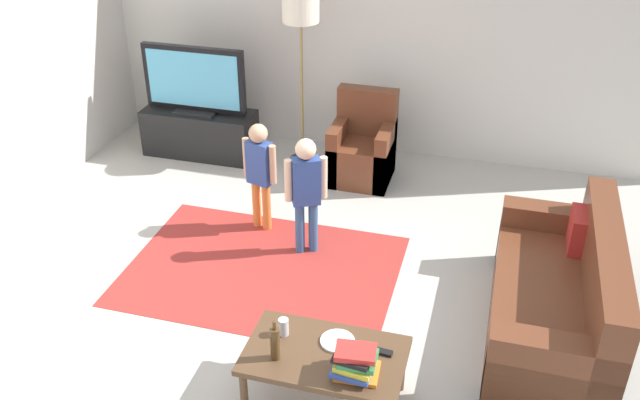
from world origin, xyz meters
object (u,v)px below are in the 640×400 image
floor_lamp (301,17)px  child_near_tv (260,167)px  armchair (363,150)px  plate (338,341)px  child_center (306,186)px  tv (194,81)px  tv_remote (379,351)px  coffee_table (325,359)px  book_stack (355,362)px  soda_can (284,327)px  bottle (275,343)px  tv_stand (200,133)px  couch (562,302)px

floor_lamp → child_near_tv: size_ratio=1.75×
armchair → plate: bearing=-80.5°
floor_lamp → child_center: bearing=-71.9°
tv → tv_remote: 3.97m
coffee_table → tv_remote: (0.32, 0.10, 0.06)m
coffee_table → book_stack: book_stack is taller
tv_remote → soda_can: (-0.62, 0.00, 0.05)m
armchair → bottle: armchair is taller
tv → child_center: size_ratio=1.04×
tv_stand → couch: bearing=-28.7°
tv_stand → tv: tv is taller
book_stack → soda_can: book_stack is taller
book_stack → child_near_tv: bearing=123.3°
book_stack → soda_can: size_ratio=2.36×
floor_lamp → bottle: size_ratio=6.17×
child_near_tv → tv_remote: 2.30m
armchair → coffee_table: armchair is taller
armchair → child_center: size_ratio=0.85×
floor_lamp → tv_stand: bearing=-172.2°
floor_lamp → coffee_table: floor_lamp is taller
coffee_table → armchair: bearing=98.2°
child_center → tv_remote: child_center is taller
book_stack → tv_remote: bearing=66.1°
child_near_tv → coffee_table: child_near_tv is taller
couch → coffee_table: bearing=-142.9°
tv → coffee_table: tv is taller
tv_stand → book_stack: size_ratio=4.23×
child_center → book_stack: bearing=-64.8°
armchair → floor_lamp: (-0.70, 0.19, 1.25)m
armchair → child_near_tv: (-0.66, -1.19, 0.31)m
soda_can → plate: (0.35, 0.02, -0.05)m
bottle → soda_can: 0.23m
tv_stand → bottle: 3.81m
coffee_table → tv: bearing=125.9°
tv_stand → armchair: (1.80, -0.04, 0.05)m
child_center → tv_remote: (0.93, -1.54, -0.21)m
floor_lamp → tv_remote: floor_lamp is taller
tv_stand → couch: size_ratio=0.67×
tv_remote → plate: size_ratio=0.77×
armchair → coffee_table: (0.44, -3.08, 0.07)m
tv → couch: 4.24m
child_near_tv → soda_can: size_ratio=8.45×
tv_remote → tv: bearing=135.4°
tv_stand → coffee_table: tv_stand is taller
tv → child_center: bearing=-41.8°
floor_lamp → soda_can: (0.84, -3.18, -1.06)m
tv_remote → armchair: bearing=109.2°
plate → book_stack: bearing=-55.2°
tv → soda_can: 3.60m
bottle → coffee_table: bearing=23.2°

